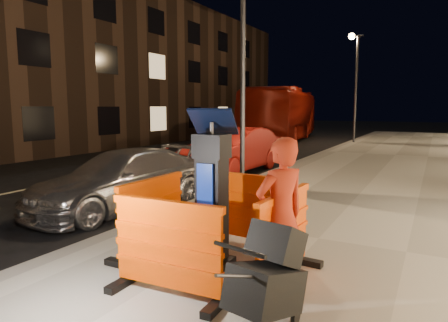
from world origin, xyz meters
The scene contains 15 objects.
ground_plane centered at (0.00, 0.00, 0.00)m, with size 120.00×120.00×0.00m, color black.
sidewalk centered at (3.00, 0.00, 0.07)m, with size 6.00×60.00×0.15m, color gray.
kerb centered at (0.00, 0.00, 0.07)m, with size 0.30×60.00×0.15m, color slate.
parking_kiosk centered at (2.07, -1.70, 1.09)m, with size 0.59×0.59×1.88m, color black.
barrier_front centered at (2.07, -2.65, 0.68)m, with size 1.35×0.56×1.05m, color #E14100.
barrier_back centered at (2.07, -0.75, 0.68)m, with size 1.35×0.56×1.05m, color #E14100.
barrier_kerbside centered at (1.12, -1.70, 0.68)m, with size 1.35×0.56×1.05m, color #E14100.
barrier_bldgside centered at (3.02, -1.70, 0.68)m, with size 1.35×0.56×1.05m, color #E14100.
car_silver centered at (-1.35, 0.43, 0.00)m, with size 1.75×4.31×1.25m, color silver.
car_red centered at (-1.42, 5.79, 0.00)m, with size 1.59×4.55×1.50m, color #A81A13.
bus_doubledecker centered at (-4.52, 19.03, 0.00)m, with size 2.85×12.16×3.39m, color maroon.
man centered at (3.07, -1.95, 1.00)m, with size 0.62×0.41×1.70m, color maroon.
stroller centered at (3.27, -2.85, 0.63)m, with size 0.50×0.77×0.96m, color black.
street_lamp_mid centered at (0.25, 3.00, 3.15)m, with size 0.12×0.12×6.00m, color #3F3F44.
street_lamp_far centered at (0.25, 18.00, 3.15)m, with size 0.12×0.12×6.00m, color #3F3F44.
Camera 1 is at (4.52, -5.94, 2.16)m, focal length 32.00 mm.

